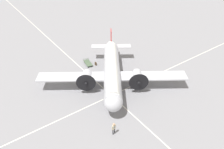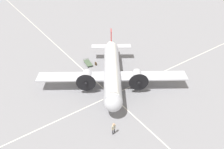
% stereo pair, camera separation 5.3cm
% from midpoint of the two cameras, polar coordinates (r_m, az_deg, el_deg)
% --- Properties ---
extents(ground_plane, '(300.00, 300.00, 0.00)m').
position_cam_midpoint_polar(ground_plane, '(35.08, -0.04, -2.17)').
color(ground_plane, gray).
extents(apron_line_eastwest, '(120.00, 0.16, 0.01)m').
position_cam_midpoint_polar(apron_line_eastwest, '(34.22, -2.66, -3.29)').
color(apron_line_eastwest, silver).
rests_on(apron_line_eastwest, ground_plane).
extents(apron_line_northsouth, '(0.16, 120.00, 0.01)m').
position_cam_midpoint_polar(apron_line_northsouth, '(33.48, 2.48, -4.28)').
color(apron_line_northsouth, silver).
rests_on(apron_line_northsouth, ground_plane).
extents(airliner_main, '(17.22, 19.96, 5.65)m').
position_cam_midpoint_polar(airliner_main, '(33.30, -0.03, 0.81)').
color(airliner_main, silver).
rests_on(airliner_main, ground_plane).
extents(crew_foreground, '(0.29, 0.62, 1.81)m').
position_cam_midpoint_polar(crew_foreground, '(26.68, 0.42, -13.68)').
color(crew_foreground, '#2D2D33').
rests_on(crew_foreground, ground_plane).
extents(suitcase_near_door, '(0.41, 0.18, 0.61)m').
position_cam_midpoint_polar(suitcase_near_door, '(39.41, -4.31, 2.81)').
color(suitcase_near_door, '#47331E').
rests_on(suitcase_near_door, ground_plane).
extents(baggage_cart, '(2.53, 1.43, 0.56)m').
position_cam_midpoint_polar(baggage_cart, '(39.82, -6.34, 3.03)').
color(baggage_cart, '#4C6047').
rests_on(baggage_cart, ground_plane).
extents(traffic_cone, '(0.49, 0.49, 0.64)m').
position_cam_midpoint_polar(traffic_cone, '(31.55, 0.64, -6.42)').
color(traffic_cone, orange).
rests_on(traffic_cone, ground_plane).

